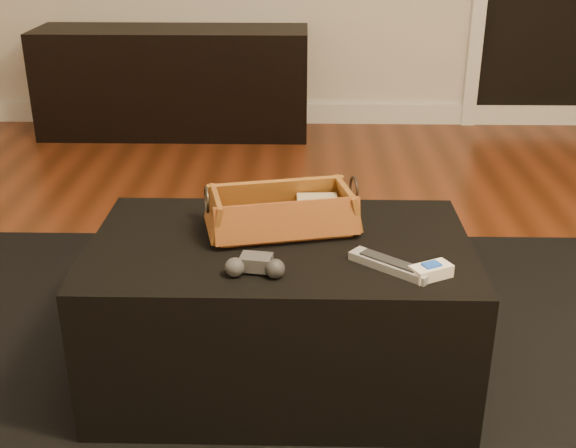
{
  "coord_description": "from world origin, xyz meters",
  "views": [
    {
      "loc": [
        -0.16,
        -1.62,
        1.24
      ],
      "look_at": [
        -0.2,
        0.07,
        0.49
      ],
      "focal_mm": 45.0,
      "sensor_mm": 36.0,
      "label": 1
    }
  ],
  "objects_px": {
    "tv_remote": "(276,224)",
    "ottoman": "(281,311)",
    "media_cabinet": "(174,82)",
    "cream_gadget": "(431,271)",
    "game_controller": "(255,266)",
    "silver_remote": "(390,265)",
    "wicker_basket": "(282,214)"
  },
  "relations": [
    {
      "from": "ottoman",
      "to": "media_cabinet",
      "type": "bearing_deg",
      "value": 106.04
    },
    {
      "from": "tv_remote",
      "to": "cream_gadget",
      "type": "height_order",
      "value": "same"
    },
    {
      "from": "silver_remote",
      "to": "wicker_basket",
      "type": "bearing_deg",
      "value": 140.27
    },
    {
      "from": "tv_remote",
      "to": "silver_remote",
      "type": "height_order",
      "value": "tv_remote"
    },
    {
      "from": "silver_remote",
      "to": "cream_gadget",
      "type": "bearing_deg",
      "value": -23.11
    },
    {
      "from": "media_cabinet",
      "to": "silver_remote",
      "type": "height_order",
      "value": "media_cabinet"
    },
    {
      "from": "game_controller",
      "to": "cream_gadget",
      "type": "bearing_deg",
      "value": -0.6
    },
    {
      "from": "silver_remote",
      "to": "cream_gadget",
      "type": "height_order",
      "value": "cream_gadget"
    },
    {
      "from": "ottoman",
      "to": "cream_gadget",
      "type": "height_order",
      "value": "cream_gadget"
    },
    {
      "from": "wicker_basket",
      "to": "cream_gadget",
      "type": "height_order",
      "value": "wicker_basket"
    },
    {
      "from": "game_controller",
      "to": "cream_gadget",
      "type": "height_order",
      "value": "game_controller"
    },
    {
      "from": "silver_remote",
      "to": "cream_gadget",
      "type": "distance_m",
      "value": 0.1
    },
    {
      "from": "wicker_basket",
      "to": "game_controller",
      "type": "bearing_deg",
      "value": -102.01
    },
    {
      "from": "wicker_basket",
      "to": "cream_gadget",
      "type": "xyz_separation_m",
      "value": [
        0.36,
        -0.26,
        -0.03
      ]
    },
    {
      "from": "game_controller",
      "to": "media_cabinet",
      "type": "bearing_deg",
      "value": 103.83
    },
    {
      "from": "ottoman",
      "to": "cream_gadget",
      "type": "distance_m",
      "value": 0.47
    },
    {
      "from": "tv_remote",
      "to": "game_controller",
      "type": "distance_m",
      "value": 0.24
    },
    {
      "from": "media_cabinet",
      "to": "ottoman",
      "type": "height_order",
      "value": "media_cabinet"
    },
    {
      "from": "ottoman",
      "to": "tv_remote",
      "type": "bearing_deg",
      "value": 105.39
    },
    {
      "from": "cream_gadget",
      "to": "tv_remote",
      "type": "bearing_deg",
      "value": 147.11
    },
    {
      "from": "game_controller",
      "to": "cream_gadget",
      "type": "xyz_separation_m",
      "value": [
        0.42,
        -0.0,
        -0.01
      ]
    },
    {
      "from": "tv_remote",
      "to": "wicker_basket",
      "type": "xyz_separation_m",
      "value": [
        0.02,
        0.02,
        0.02
      ]
    },
    {
      "from": "media_cabinet",
      "to": "tv_remote",
      "type": "distance_m",
      "value": 2.46
    },
    {
      "from": "media_cabinet",
      "to": "game_controller",
      "type": "xyz_separation_m",
      "value": [
        0.64,
        -2.6,
        0.15
      ]
    },
    {
      "from": "tv_remote",
      "to": "game_controller",
      "type": "bearing_deg",
      "value": -118.01
    },
    {
      "from": "media_cabinet",
      "to": "cream_gadget",
      "type": "xyz_separation_m",
      "value": [
        1.06,
        -2.61,
        0.15
      ]
    },
    {
      "from": "tv_remote",
      "to": "cream_gadget",
      "type": "relative_size",
      "value": 1.92
    },
    {
      "from": "game_controller",
      "to": "silver_remote",
      "type": "xyz_separation_m",
      "value": [
        0.33,
        0.03,
        -0.01
      ]
    },
    {
      "from": "silver_remote",
      "to": "tv_remote",
      "type": "bearing_deg",
      "value": 144.36
    },
    {
      "from": "tv_remote",
      "to": "ottoman",
      "type": "bearing_deg",
      "value": -93.42
    },
    {
      "from": "media_cabinet",
      "to": "wicker_basket",
      "type": "xyz_separation_m",
      "value": [
        0.7,
        -2.34,
        0.18
      ]
    },
    {
      "from": "silver_remote",
      "to": "game_controller",
      "type": "bearing_deg",
      "value": -173.91
    }
  ]
}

